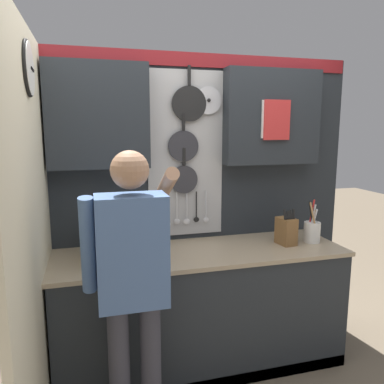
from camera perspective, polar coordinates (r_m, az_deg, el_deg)
ground_plane at (r=3.18m, az=1.37°, el=-24.55°), size 14.00×14.00×0.00m
base_cabinet_counter at (r=2.95m, az=1.43°, el=-17.34°), size 2.12×0.67×0.90m
back_wall_unit at (r=2.93m, az=-0.05°, el=3.65°), size 2.69×0.23×2.35m
side_wall at (r=2.24m, az=-23.05°, el=-6.50°), size 0.07×1.60×2.35m
microwave at (r=2.60m, az=-10.06°, el=-6.82°), size 0.49×0.37×0.30m
knife_block at (r=2.97m, az=14.17°, el=-5.73°), size 0.13×0.16×0.29m
utensil_crock at (r=3.10m, az=17.82°, el=-5.65°), size 0.13×0.13×0.34m
person at (r=2.14m, az=-9.06°, el=-12.11°), size 0.54×0.62×1.68m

